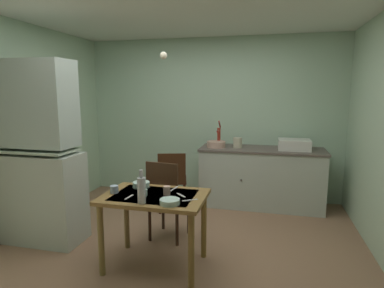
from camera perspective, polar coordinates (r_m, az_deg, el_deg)
name	(u,v)px	position (r m, az deg, el deg)	size (l,w,h in m)	color
ground_plane	(177,251)	(3.63, -2.60, -18.43)	(5.03, 5.03, 0.00)	#8D684D
wall_back	(212,119)	(5.19, 3.54, 4.55)	(4.13, 0.10, 2.52)	#ABCDAF
wall_left	(6,129)	(4.31, -30.15, 2.33)	(0.10, 4.01, 2.52)	#ADCEAC
hutch_cabinet	(40,159)	(3.94, -25.39, -2.48)	(0.89, 0.46, 2.02)	#B3BEAF
counter_cabinet	(261,177)	(4.89, 12.14, -5.80)	(1.79, 0.64, 0.87)	#B3BEAF
sink_basin	(294,144)	(4.79, 17.72, -0.08)	(0.44, 0.34, 0.15)	silver
hand_pump	(219,135)	(4.87, 4.79, 1.56)	(0.05, 0.27, 0.39)	maroon
mixing_bowl_counter	(216,144)	(4.80, 4.32, -0.04)	(0.28, 0.28, 0.09)	tan
stoneware_crock	(238,143)	(4.78, 8.11, 0.22)	(0.13, 0.13, 0.15)	beige
dining_table	(155,206)	(3.14, -6.67, -10.92)	(0.98, 0.67, 0.72)	olive
chair_far_side	(167,199)	(3.70, -4.53, -9.67)	(0.45, 0.45, 0.93)	#382216
chair_by_counter	(172,179)	(4.56, -3.54, -6.26)	(0.49, 0.49, 0.86)	#391C0F
serving_bowl_wide	(141,184)	(3.35, -9.02, -7.12)	(0.17, 0.17, 0.06)	#ADD1C1
soup_bowl_small	(170,202)	(2.84, -3.97, -10.19)	(0.18, 0.18, 0.05)	#ADD1C1
teacup_cream	(143,193)	(3.09, -8.65, -8.53)	(0.08, 0.08, 0.06)	#ADD1C1
mug_dark	(167,191)	(3.08, -4.49, -8.27)	(0.07, 0.07, 0.08)	tan
mug_tall	(114,189)	(3.22, -13.67, -7.83)	(0.08, 0.08, 0.07)	#9EB2C6
glass_bottle	(141,190)	(2.86, -8.97, -8.01)	(0.07, 0.07, 0.30)	#B7BCC1
table_knife	(174,189)	(3.26, -3.26, -7.95)	(0.18, 0.02, 0.01)	silver
teaspoon_near_bowl	(129,197)	(3.07, -11.13, -9.25)	(0.14, 0.02, 0.01)	beige
teaspoon_by_cup	(181,195)	(3.07, -1.96, -9.09)	(0.14, 0.02, 0.01)	beige
serving_spoon	(190,200)	(2.93, -0.34, -9.95)	(0.15, 0.02, 0.01)	beige
pendant_bulb	(164,55)	(3.61, -5.09, 15.41)	(0.08, 0.08, 0.08)	#F9EFCC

